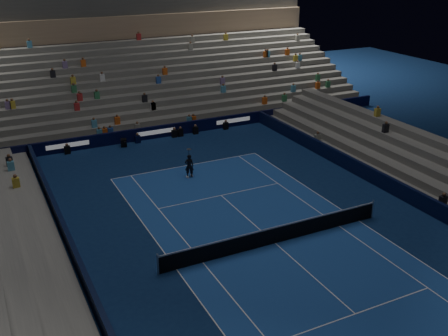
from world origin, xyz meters
The scene contains 10 objects.
ground centered at (0.00, 0.00, 0.00)m, with size 90.00×90.00×0.00m, color #0C214C.
court_surface centered at (0.00, 0.00, 0.01)m, with size 10.97×23.77×0.01m, color #1B4699.
sponsor_barrier_far centered at (0.00, 18.50, 0.50)m, with size 44.00×0.25×1.00m, color black.
sponsor_barrier_east centered at (9.70, 0.00, 0.50)m, with size 0.25×37.00×1.00m, color black.
sponsor_barrier_west centered at (-9.70, 0.00, 0.50)m, with size 0.25×37.00×1.00m, color black.
grandstand_main centered at (0.00, 27.90, 3.38)m, with size 44.00×15.20×11.20m.
grandstand_west centered at (-13.17, 0.00, 0.92)m, with size 5.00×37.00×2.50m.
tennis_net centered at (0.00, 0.00, 0.50)m, with size 12.90×0.10×1.10m.
tennis_player centered at (-0.64, 9.94, 0.81)m, with size 0.59×0.39×1.61m, color black.
broadcast_camera centered at (-2.89, 17.70, 0.31)m, with size 0.57×0.96×0.60m.
Camera 1 is at (-12.82, -19.97, 14.01)m, focal length 42.00 mm.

